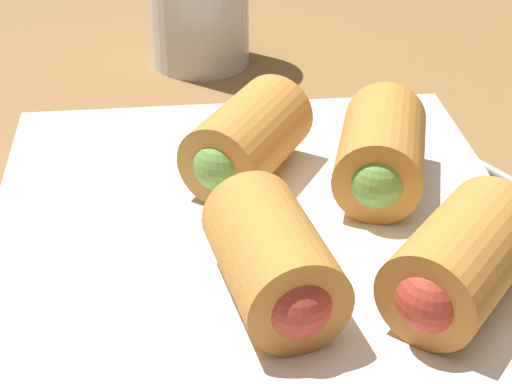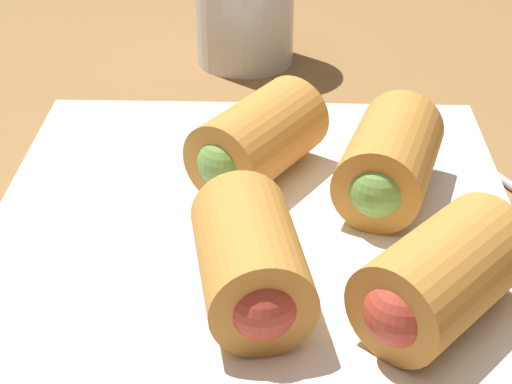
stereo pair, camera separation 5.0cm
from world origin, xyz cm
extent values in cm
cube|color=olive|center=(0.00, 0.00, 1.00)|extent=(180.00, 140.00, 2.00)
cube|color=white|center=(-2.29, 1.23, 2.60)|extent=(27.12, 25.80, 1.20)
cube|color=white|center=(-2.29, 1.23, 3.35)|extent=(28.21, 26.83, 0.30)
cylinder|color=#C68438|center=(0.50, -5.74, 5.76)|extent=(8.54, 6.51, 4.52)
sphere|color=#6B9E47|center=(-2.46, -4.84, 5.76)|extent=(2.94, 2.94, 2.94)
cylinder|color=#C68438|center=(-8.57, 1.18, 5.76)|extent=(8.26, 5.83, 4.52)
sphere|color=#B23D2D|center=(-11.62, 0.61, 5.76)|extent=(2.94, 2.94, 2.94)
cylinder|color=#C68438|center=(2.55, 1.16, 5.76)|extent=(8.80, 7.83, 4.52)
sphere|color=#6B9E47|center=(-0.09, 2.79, 5.76)|extent=(2.94, 2.94, 2.94)
cylinder|color=#C68438|center=(-9.53, -6.89, 5.76)|extent=(8.67, 8.37, 4.52)
sphere|color=#B23D2D|center=(-11.87, -4.86, 5.76)|extent=(2.94, 2.94, 2.94)
cylinder|color=#B2B2B7|center=(5.29, -12.51, 2.25)|extent=(11.34, 6.39, 0.50)
camera|label=1|loc=(-38.24, 5.09, 27.39)|focal=60.00mm
camera|label=2|loc=(-38.43, 0.09, 27.39)|focal=60.00mm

